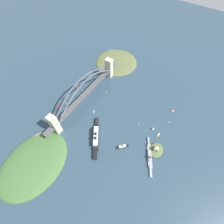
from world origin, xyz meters
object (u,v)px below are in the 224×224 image
object	(u,v)px
seaplane_taxiing_near_bridge	(58,107)
small_boat_2	(169,122)
small_boat_3	(173,111)
channel_marker_buoy	(85,118)
fort_island_mid_harbor	(156,150)
harbor_arch_bridge	(85,92)
naval_cruiser	(150,156)
small_boat_0	(158,135)
small_boat_5	(94,112)
small_boat_1	(138,125)
ocean_liner	(96,137)
harbor_ferry_steamer	(122,147)
small_boat_6	(106,92)
small_boat_4	(153,128)

from	to	relation	value
seaplane_taxiing_near_bridge	small_boat_2	bearing A→B (deg)	113.79
small_boat_3	channel_marker_buoy	size ratio (longest dim) A/B	4.34
fort_island_mid_harbor	small_boat_2	world-z (taller)	fort_island_mid_harbor
small_boat_3	harbor_arch_bridge	bearing A→B (deg)	-66.23
naval_cruiser	small_boat_0	distance (m)	57.01
harbor_arch_bridge	small_boat_5	size ratio (longest dim) A/B	37.81
small_boat_1	small_boat_5	world-z (taller)	small_boat_1
naval_cruiser	small_boat_1	world-z (taller)	naval_cruiser
small_boat_3	small_boat_5	size ratio (longest dim) A/B	1.62
harbor_arch_bridge	small_boat_5	distance (m)	52.91
small_boat_3	channel_marker_buoy	xyz separation A→B (m)	(135.42, -171.85, 0.42)
harbor_arch_bridge	channel_marker_buoy	world-z (taller)	harbor_arch_bridge
fort_island_mid_harbor	channel_marker_buoy	world-z (taller)	fort_island_mid_harbor
ocean_liner	small_boat_5	size ratio (longest dim) A/B	11.92
naval_cruiser	harbor_ferry_steamer	size ratio (longest dim) A/B	3.24
small_boat_3	small_boat_5	bearing A→B (deg)	-56.27
small_boat_6	small_boat_2	bearing A→B (deg)	91.55
small_boat_4	channel_marker_buoy	world-z (taller)	small_boat_4
fort_island_mid_harbor	small_boat_0	xyz separation A→B (m)	(-37.73, -10.53, -2.92)
harbor_arch_bridge	small_boat_5	xyz separation A→B (m)	(20.37, 38.93, -29.47)
fort_island_mid_harbor	small_boat_3	world-z (taller)	fort_island_mid_harbor
small_boat_1	small_boat_2	distance (m)	75.19
ocean_liner	channel_marker_buoy	world-z (taller)	ocean_liner
fort_island_mid_harbor	harbor_ferry_steamer	bearing A→B (deg)	-63.58
small_boat_4	seaplane_taxiing_near_bridge	bearing A→B (deg)	-72.24
fort_island_mid_harbor	small_boat_3	bearing A→B (deg)	-176.32
small_boat_0	small_boat_3	world-z (taller)	small_boat_0
harbor_ferry_steamer	small_boat_4	size ratio (longest dim) A/B	2.09
naval_cruiser	harbor_ferry_steamer	bearing A→B (deg)	-77.39
small_boat_0	small_boat_2	distance (m)	45.69
naval_cruiser	small_boat_2	world-z (taller)	naval_cruiser
small_boat_1	channel_marker_buoy	bearing A→B (deg)	-65.81
channel_marker_buoy	seaplane_taxiing_near_bridge	bearing A→B (deg)	-81.19
seaplane_taxiing_near_bridge	small_boat_1	xyz separation A→B (m)	(-65.08, 195.92, -1.48)
channel_marker_buoy	small_boat_3	bearing A→B (deg)	128.24
seaplane_taxiing_near_bridge	small_boat_6	bearing A→B (deg)	145.04
channel_marker_buoy	naval_cruiser	bearing A→B (deg)	89.44
small_boat_4	small_boat_5	xyz separation A→B (m)	(36.23, -144.78, -4.54)
harbor_arch_bridge	small_boat_1	size ratio (longest dim) A/B	37.95
harbor_ferry_steamer	small_boat_3	bearing A→B (deg)	159.10
small_boat_0	small_boat_4	bearing A→B (deg)	-110.18
small_boat_1	small_boat_5	size ratio (longest dim) A/B	1.00
ocean_liner	harbor_ferry_steamer	distance (m)	62.31
harbor_arch_bridge	seaplane_taxiing_near_bridge	xyz separation A→B (m)	(57.67, -45.79, -27.98)
naval_cruiser	small_boat_5	xyz separation A→B (m)	(-26.92, -166.98, -1.92)
naval_cruiser	fort_island_mid_harbor	world-z (taller)	naval_cruiser
small_boat_2	ocean_liner	bearing A→B (deg)	-43.45
small_boat_5	small_boat_6	size ratio (longest dim) A/B	0.98
small_boat_3	channel_marker_buoy	bearing A→B (deg)	-51.76
fort_island_mid_harbor	small_boat_1	xyz separation A→B (m)	(-35.66, -61.47, -3.08)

